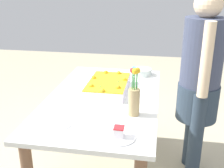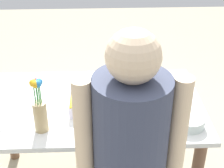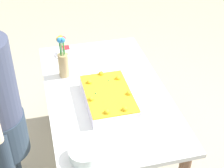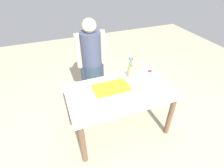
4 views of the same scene
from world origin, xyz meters
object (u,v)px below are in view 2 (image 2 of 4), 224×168
sheet_cake (109,98)px  flower_vase (40,109)px  cake_knife (21,96)px  fruit_bowl (189,121)px

sheet_cake → flower_vase: size_ratio=1.48×
cake_knife → fruit_bowl: (-0.99, 0.35, 0.03)m
fruit_bowl → flower_vase: bearing=0.2°
fruit_bowl → sheet_cake: bearing=-28.3°
sheet_cake → cake_knife: (0.56, -0.11, -0.04)m
flower_vase → fruit_bowl: 0.82m
sheet_cake → flower_vase: 0.46m
sheet_cake → cake_knife: size_ratio=2.31×
sheet_cake → cake_knife: bearing=-11.4°
sheet_cake → fruit_bowl: 0.50m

